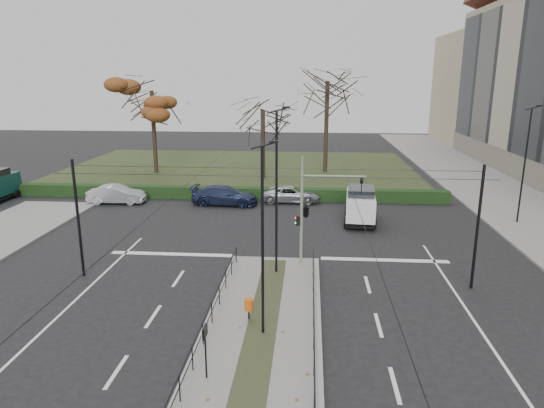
{
  "coord_description": "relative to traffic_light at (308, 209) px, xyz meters",
  "views": [
    {
      "loc": [
        1.77,
        -20.14,
        9.75
      ],
      "look_at": [
        -0.4,
        7.34,
        2.57
      ],
      "focal_mm": 32.0,
      "sensor_mm": 36.0,
      "label": 1
    }
  ],
  "objects": [
    {
      "name": "traffic_light",
      "position": [
        0.0,
        0.0,
        0.0
      ],
      "size": [
        3.54,
        2.03,
        5.21
      ],
      "color": "gray",
      "rests_on": "median_island"
    },
    {
      "name": "hedge",
      "position": [
        -7.7,
        14.5,
        -2.67
      ],
      "size": [
        38.0,
        1.0,
        1.0
      ],
      "primitive_type": "cube",
      "color": "black",
      "rests_on": "ground"
    },
    {
      "name": "ground",
      "position": [
        -1.7,
        -4.1,
        -3.17
      ],
      "size": [
        140.0,
        140.0,
        0.0
      ],
      "primitive_type": "plane",
      "color": "black",
      "rests_on": "ground"
    },
    {
      "name": "median_island",
      "position": [
        -1.7,
        -6.6,
        -3.1
      ],
      "size": [
        4.4,
        15.0,
        0.14
      ],
      "primitive_type": "cube",
      "color": "slate",
      "rests_on": "ground"
    },
    {
      "name": "parked_car_second",
      "position": [
        -15.31,
        12.35,
        -2.43
      ],
      "size": [
        4.58,
        1.87,
        1.48
      ],
      "primitive_type": "imported",
      "rotation": [
        0.0,
        0.0,
        1.64
      ],
      "color": "#A2A4AA",
      "rests_on": "ground"
    },
    {
      "name": "bare_tree_center",
      "position": [
        1.71,
        26.83,
        5.6
      ],
      "size": [
        6.99,
        6.99,
        12.43
      ],
      "color": "black",
      "rests_on": "park"
    },
    {
      "name": "streetlamp_sidewalk",
      "position": [
        14.44,
        9.04,
        0.99
      ],
      "size": [
        0.66,
        0.14,
        7.91
      ],
      "color": "black",
      "rests_on": "sidewalk_east"
    },
    {
      "name": "park",
      "position": [
        -7.7,
        27.9,
        -3.12
      ],
      "size": [
        38.0,
        26.0,
        0.1
      ],
      "primitive_type": "cube",
      "color": "#273018",
      "rests_on": "ground"
    },
    {
      "name": "parked_car_third",
      "position": [
        -6.61,
        12.63,
        -2.41
      ],
      "size": [
        5.34,
        2.45,
        1.52
      ],
      "primitive_type": "imported",
      "rotation": [
        0.0,
        0.0,
        1.51
      ],
      "color": "#1D2645",
      "rests_on": "ground"
    },
    {
      "name": "bare_tree_near",
      "position": [
        -4.56,
        23.02,
        3.12
      ],
      "size": [
        6.6,
        6.6,
        8.88
      ],
      "color": "black",
      "rests_on": "park"
    },
    {
      "name": "sidewalk_east",
      "position": [
        16.3,
        17.9,
        -3.1
      ],
      "size": [
        8.0,
        90.0,
        0.14
      ],
      "primitive_type": "cube",
      "color": "slate",
      "rests_on": "ground"
    },
    {
      "name": "catenary",
      "position": [
        -1.7,
        -2.48,
        0.25
      ],
      "size": [
        20.0,
        34.0,
        6.0
      ],
      "color": "black",
      "rests_on": "ground"
    },
    {
      "name": "median_railing",
      "position": [
        -1.7,
        -6.7,
        -2.19
      ],
      "size": [
        4.14,
        13.24,
        0.92
      ],
      "color": "black",
      "rests_on": "median_island"
    },
    {
      "name": "white_van",
      "position": [
        3.63,
        8.62,
        -1.89
      ],
      "size": [
        2.43,
        4.79,
        2.47
      ],
      "color": "silver",
      "rests_on": "ground"
    },
    {
      "name": "streetlamp_median_far",
      "position": [
        -1.52,
        -1.14,
        1.21
      ],
      "size": [
        0.7,
        0.14,
        8.33
      ],
      "color": "black",
      "rests_on": "median_island"
    },
    {
      "name": "parked_car_fourth",
      "position": [
        -1.36,
        13.9,
        -2.52
      ],
      "size": [
        4.68,
        2.17,
        1.3
      ],
      "primitive_type": "imported",
      "rotation": [
        0.0,
        0.0,
        1.58
      ],
      "color": "#A2A4AA",
      "rests_on": "ground"
    },
    {
      "name": "litter_bin",
      "position": [
        -2.3,
        -6.28,
        -2.38
      ],
      "size": [
        0.35,
        0.35,
        0.91
      ],
      "color": "black",
      "rests_on": "median_island"
    },
    {
      "name": "info_panel",
      "position": [
        -3.21,
        -10.37,
        -1.56
      ],
      "size": [
        0.11,
        0.49,
        1.87
      ],
      "color": "black",
      "rests_on": "median_island"
    },
    {
      "name": "streetlamp_median_near",
      "position": [
        -1.6,
        -7.32,
        0.78
      ],
      "size": [
        0.63,
        0.13,
        7.49
      ],
      "color": "black",
      "rests_on": "median_island"
    },
    {
      "name": "rust_tree",
      "position": [
        -16.1,
        25.06,
        5.34
      ],
      "size": [
        8.14,
        8.14,
        11.08
      ],
      "color": "black",
      "rests_on": "park"
    }
  ]
}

